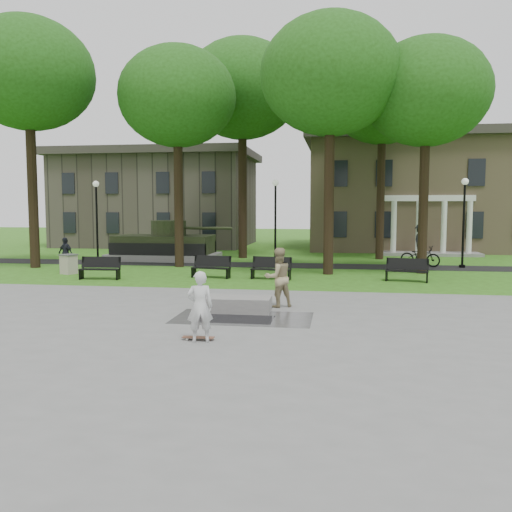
% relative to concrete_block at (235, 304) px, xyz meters
% --- Properties ---
extents(ground, '(120.00, 120.00, 0.00)m').
position_rel_concrete_block_xyz_m(ground, '(-0.83, 1.39, -0.24)').
color(ground, '#2F5A15').
rests_on(ground, ground).
extents(plaza, '(22.00, 16.00, 0.02)m').
position_rel_concrete_block_xyz_m(plaza, '(-0.83, -3.61, -0.23)').
color(plaza, gray).
rests_on(plaza, ground).
extents(footpath, '(44.00, 2.60, 0.01)m').
position_rel_concrete_block_xyz_m(footpath, '(-0.83, 13.39, -0.24)').
color(footpath, black).
rests_on(footpath, ground).
extents(building_right, '(17.00, 12.00, 8.60)m').
position_rel_concrete_block_xyz_m(building_right, '(9.17, 27.38, 4.10)').
color(building_right, '#9E8460').
rests_on(building_right, ground).
extents(building_left, '(15.00, 10.00, 7.20)m').
position_rel_concrete_block_xyz_m(building_left, '(-11.83, 27.89, 3.35)').
color(building_left, '#4C443D').
rests_on(building_left, ground).
extents(tree_0, '(6.80, 6.80, 12.97)m').
position_rel_concrete_block_xyz_m(tree_0, '(-12.83, 10.39, 9.78)').
color(tree_0, black).
rests_on(tree_0, ground).
extents(tree_1, '(6.20, 6.20, 11.63)m').
position_rel_concrete_block_xyz_m(tree_1, '(-5.33, 11.89, 8.71)').
color(tree_1, black).
rests_on(tree_1, ground).
extents(tree_2, '(6.60, 6.60, 12.16)m').
position_rel_concrete_block_xyz_m(tree_2, '(2.67, 9.89, 9.07)').
color(tree_2, black).
rests_on(tree_2, ground).
extents(tree_3, '(6.00, 6.00, 11.19)m').
position_rel_concrete_block_xyz_m(tree_3, '(7.17, 10.89, 8.35)').
color(tree_3, black).
rests_on(tree_3, ground).
extents(tree_4, '(7.20, 7.20, 13.50)m').
position_rel_concrete_block_xyz_m(tree_4, '(-2.83, 17.39, 10.15)').
color(tree_4, black).
rests_on(tree_4, ground).
extents(tree_5, '(6.40, 6.40, 12.44)m').
position_rel_concrete_block_xyz_m(tree_5, '(5.67, 17.89, 9.42)').
color(tree_5, black).
rests_on(tree_5, ground).
extents(lamp_left, '(0.36, 0.36, 4.73)m').
position_rel_concrete_block_xyz_m(lamp_left, '(-10.83, 13.69, 2.55)').
color(lamp_left, black).
rests_on(lamp_left, ground).
extents(lamp_mid, '(0.36, 0.36, 4.73)m').
position_rel_concrete_block_xyz_m(lamp_mid, '(-0.33, 13.69, 2.55)').
color(lamp_mid, black).
rests_on(lamp_mid, ground).
extents(lamp_right, '(0.36, 0.36, 4.73)m').
position_rel_concrete_block_xyz_m(lamp_right, '(9.67, 13.69, 2.55)').
color(lamp_right, black).
rests_on(lamp_right, ground).
extents(tank_monument, '(7.45, 3.40, 2.40)m').
position_rel_concrete_block_xyz_m(tank_monument, '(-7.29, 15.39, 0.61)').
color(tank_monument, gray).
rests_on(tank_monument, ground).
extents(puddle, '(2.20, 1.20, 0.00)m').
position_rel_concrete_block_xyz_m(puddle, '(0.21, -1.12, -0.22)').
color(puddle, black).
rests_on(puddle, plaza).
extents(concrete_block, '(2.22, 1.06, 0.45)m').
position_rel_concrete_block_xyz_m(concrete_block, '(0.00, 0.00, 0.00)').
color(concrete_block, gray).
rests_on(concrete_block, plaza).
extents(skateboard, '(0.78, 0.21, 0.07)m').
position_rel_concrete_block_xyz_m(skateboard, '(-0.21, -3.65, -0.19)').
color(skateboard, brown).
rests_on(skateboard, plaza).
extents(skateboarder, '(0.72, 0.57, 1.72)m').
position_rel_concrete_block_xyz_m(skateboarder, '(-0.12, -3.84, 0.63)').
color(skateboarder, silver).
rests_on(skateboarder, plaza).
extents(friend_watching, '(1.18, 1.11, 1.92)m').
position_rel_concrete_block_xyz_m(friend_watching, '(1.23, 0.96, 0.73)').
color(friend_watching, tan).
rests_on(friend_watching, plaza).
extents(pedestrian_walker, '(1.05, 0.74, 1.66)m').
position_rel_concrete_block_xyz_m(pedestrian_walker, '(-10.81, 9.84, 0.58)').
color(pedestrian_walker, black).
rests_on(pedestrian_walker, ground).
extents(cyclist, '(2.26, 1.56, 2.33)m').
position_rel_concrete_block_xyz_m(cyclist, '(7.55, 14.06, 0.70)').
color(cyclist, black).
rests_on(cyclist, ground).
extents(park_bench_0, '(1.82, 0.63, 1.00)m').
position_rel_concrete_block_xyz_m(park_bench_0, '(-7.40, 6.55, 0.28)').
color(park_bench_0, black).
rests_on(park_bench_0, ground).
extents(park_bench_1, '(1.85, 0.81, 1.00)m').
position_rel_concrete_block_xyz_m(park_bench_1, '(-2.60, 7.80, 0.28)').
color(park_bench_1, black).
rests_on(park_bench_1, ground).
extents(park_bench_2, '(1.84, 0.74, 1.00)m').
position_rel_concrete_block_xyz_m(park_bench_2, '(0.17, 7.69, 0.28)').
color(park_bench_2, black).
rests_on(park_bench_2, ground).
extents(park_bench_3, '(1.85, 0.89, 1.00)m').
position_rel_concrete_block_xyz_m(park_bench_3, '(6.09, 7.87, 0.28)').
color(park_bench_3, black).
rests_on(park_bench_3, ground).
extents(trash_bin, '(0.86, 0.86, 0.96)m').
position_rel_concrete_block_xyz_m(trash_bin, '(-9.72, 8.08, 0.24)').
color(trash_bin, '#C0B09E').
rests_on(trash_bin, ground).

